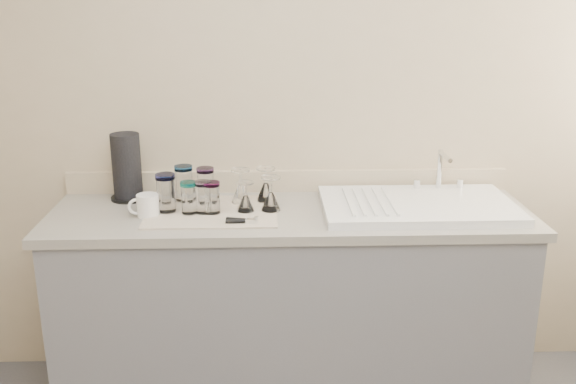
{
  "coord_description": "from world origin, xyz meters",
  "views": [
    {
      "loc": [
        -0.1,
        -1.4,
        1.8
      ],
      "look_at": [
        -0.01,
        1.15,
        1.0
      ],
      "focal_mm": 40.0,
      "sensor_mm": 36.0,
      "label": 1
    }
  ],
  "objects_px": {
    "tumbler_blue": "(189,197)",
    "paper_towel_roll": "(127,168)",
    "tumbler_teal": "(166,187)",
    "tumbler_cyan": "(184,183)",
    "goblet_back_right": "(266,189)",
    "tumbler_lavender": "(212,197)",
    "goblet_front_left": "(246,201)",
    "sink_unit": "(418,205)",
    "tumbler_purple": "(206,184)",
    "tumbler_magenta": "(166,193)",
    "goblet_front_right": "(271,199)",
    "can_opener": "(242,221)",
    "white_mug": "(147,206)",
    "tumbler_extra": "(203,197)",
    "goblet_back_left": "(241,191)"
  },
  "relations": [
    {
      "from": "white_mug",
      "to": "tumbler_magenta",
      "type": "bearing_deg",
      "value": 27.87
    },
    {
      "from": "tumbler_purple",
      "to": "tumbler_lavender",
      "type": "xyz_separation_m",
      "value": [
        0.04,
        -0.16,
        -0.01
      ]
    },
    {
      "from": "tumbler_teal",
      "to": "paper_towel_roll",
      "type": "distance_m",
      "value": 0.2
    },
    {
      "from": "goblet_back_right",
      "to": "goblet_front_left",
      "type": "xyz_separation_m",
      "value": [
        -0.09,
        -0.14,
        -0.01
      ]
    },
    {
      "from": "white_mug",
      "to": "tumbler_cyan",
      "type": "bearing_deg",
      "value": 54.86
    },
    {
      "from": "paper_towel_roll",
      "to": "tumbler_blue",
      "type": "bearing_deg",
      "value": -37.26
    },
    {
      "from": "tumbler_extra",
      "to": "can_opener",
      "type": "bearing_deg",
      "value": -37.89
    },
    {
      "from": "tumbler_purple",
      "to": "tumbler_magenta",
      "type": "xyz_separation_m",
      "value": [
        -0.15,
        -0.13,
        0.01
      ]
    },
    {
      "from": "tumbler_purple",
      "to": "goblet_front_right",
      "type": "height_order",
      "value": "tumbler_purple"
    },
    {
      "from": "sink_unit",
      "to": "tumbler_extra",
      "type": "relative_size",
      "value": 5.96
    },
    {
      "from": "goblet_back_right",
      "to": "paper_towel_roll",
      "type": "relative_size",
      "value": 0.5
    },
    {
      "from": "sink_unit",
      "to": "goblet_back_left",
      "type": "height_order",
      "value": "sink_unit"
    },
    {
      "from": "goblet_back_left",
      "to": "can_opener",
      "type": "xyz_separation_m",
      "value": [
        0.01,
        -0.27,
        -0.04
      ]
    },
    {
      "from": "goblet_front_right",
      "to": "goblet_back_left",
      "type": "bearing_deg",
      "value": 138.95
    },
    {
      "from": "tumbler_cyan",
      "to": "tumbler_extra",
      "type": "xyz_separation_m",
      "value": [
        0.1,
        -0.17,
        -0.01
      ]
    },
    {
      "from": "tumbler_purple",
      "to": "tumbler_blue",
      "type": "bearing_deg",
      "value": -108.98
    },
    {
      "from": "tumbler_cyan",
      "to": "tumbler_lavender",
      "type": "distance_m",
      "value": 0.22
    },
    {
      "from": "paper_towel_roll",
      "to": "tumbler_magenta",
      "type": "bearing_deg",
      "value": -44.9
    },
    {
      "from": "goblet_front_left",
      "to": "paper_towel_roll",
      "type": "height_order",
      "value": "paper_towel_roll"
    },
    {
      "from": "tumbler_teal",
      "to": "white_mug",
      "type": "xyz_separation_m",
      "value": [
        -0.05,
        -0.18,
        -0.03
      ]
    },
    {
      "from": "goblet_front_left",
      "to": "goblet_back_right",
      "type": "bearing_deg",
      "value": 58.92
    },
    {
      "from": "sink_unit",
      "to": "goblet_front_left",
      "type": "xyz_separation_m",
      "value": [
        -0.74,
        -0.02,
        0.03
      ]
    },
    {
      "from": "tumbler_cyan",
      "to": "can_opener",
      "type": "distance_m",
      "value": 0.41
    },
    {
      "from": "paper_towel_roll",
      "to": "goblet_front_left",
      "type": "bearing_deg",
      "value": -21.27
    },
    {
      "from": "paper_towel_roll",
      "to": "goblet_back_right",
      "type": "bearing_deg",
      "value": -5.99
    },
    {
      "from": "tumbler_teal",
      "to": "tumbler_cyan",
      "type": "xyz_separation_m",
      "value": [
        0.08,
        0.01,
        0.02
      ]
    },
    {
      "from": "goblet_front_left",
      "to": "goblet_front_right",
      "type": "distance_m",
      "value": 0.11
    },
    {
      "from": "tumbler_extra",
      "to": "goblet_back_left",
      "type": "bearing_deg",
      "value": 42.62
    },
    {
      "from": "goblet_back_left",
      "to": "goblet_front_right",
      "type": "relative_size",
      "value": 1.01
    },
    {
      "from": "tumbler_extra",
      "to": "goblet_front_left",
      "type": "xyz_separation_m",
      "value": [
        0.18,
        0.02,
        -0.03
      ]
    },
    {
      "from": "tumbler_teal",
      "to": "goblet_front_left",
      "type": "bearing_deg",
      "value": -22.44
    },
    {
      "from": "tumbler_blue",
      "to": "tumbler_extra",
      "type": "height_order",
      "value": "same"
    },
    {
      "from": "tumbler_purple",
      "to": "tumbler_lavender",
      "type": "relative_size",
      "value": 1.13
    },
    {
      "from": "tumbler_lavender",
      "to": "paper_towel_roll",
      "type": "bearing_deg",
      "value": 150.14
    },
    {
      "from": "tumbler_cyan",
      "to": "tumbler_extra",
      "type": "height_order",
      "value": "tumbler_cyan"
    },
    {
      "from": "tumbler_lavender",
      "to": "white_mug",
      "type": "distance_m",
      "value": 0.27
    },
    {
      "from": "tumbler_cyan",
      "to": "white_mug",
      "type": "distance_m",
      "value": 0.23
    },
    {
      "from": "tumbler_blue",
      "to": "paper_towel_roll",
      "type": "distance_m",
      "value": 0.38
    },
    {
      "from": "tumbler_extra",
      "to": "goblet_back_left",
      "type": "distance_m",
      "value": 0.21
    },
    {
      "from": "tumbler_extra",
      "to": "tumbler_purple",
      "type": "bearing_deg",
      "value": 91.44
    },
    {
      "from": "goblet_front_right",
      "to": "can_opener",
      "type": "relative_size",
      "value": 1.12
    },
    {
      "from": "tumbler_blue",
      "to": "tumbler_lavender",
      "type": "height_order",
      "value": "tumbler_blue"
    },
    {
      "from": "tumbler_teal",
      "to": "tumbler_lavender",
      "type": "bearing_deg",
      "value": -37.44
    },
    {
      "from": "goblet_back_right",
      "to": "tumbler_extra",
      "type": "bearing_deg",
      "value": -148.82
    },
    {
      "from": "tumbler_lavender",
      "to": "white_mug",
      "type": "bearing_deg",
      "value": -177.42
    },
    {
      "from": "sink_unit",
      "to": "tumbler_teal",
      "type": "xyz_separation_m",
      "value": [
        -1.1,
        0.12,
        0.05
      ]
    },
    {
      "from": "tumbler_purple",
      "to": "tumbler_magenta",
      "type": "relative_size",
      "value": 0.93
    },
    {
      "from": "tumbler_magenta",
      "to": "tumbler_lavender",
      "type": "distance_m",
      "value": 0.2
    },
    {
      "from": "tumbler_teal",
      "to": "goblet_front_left",
      "type": "relative_size",
      "value": 1.0
    },
    {
      "from": "sink_unit",
      "to": "white_mug",
      "type": "relative_size",
      "value": 5.91
    }
  ]
}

